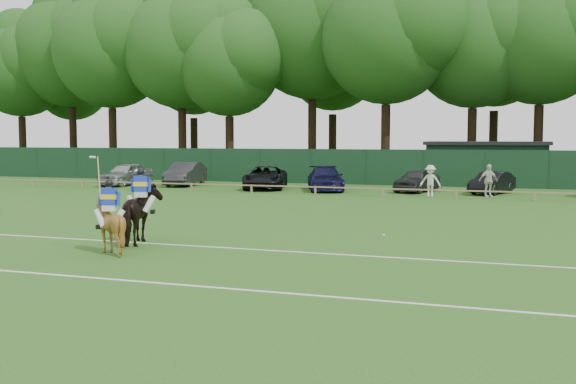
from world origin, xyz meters
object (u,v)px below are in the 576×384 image
at_px(hatch_grey, 417,180).
at_px(spectator_mid, 488,181).
at_px(sedan_grey, 185,174).
at_px(spectator_left, 430,181).
at_px(polo_ball, 384,235).
at_px(suv_black, 265,177).
at_px(utility_shed, 487,163).
at_px(estate_black, 492,183).
at_px(horse_chestnut, 110,227).
at_px(horse_dark, 141,214).
at_px(sedan_navy, 325,179).
at_px(sedan_silver, 126,174).

bearing_deg(hatch_grey, spectator_mid, -14.54).
bearing_deg(sedan_grey, spectator_mid, -16.98).
distance_m(spectator_left, polo_ball, 16.16).
height_order(hatch_grey, spectator_mid, spectator_mid).
xyz_separation_m(suv_black, spectator_left, (10.77, -2.16, 0.14)).
bearing_deg(sedan_grey, polo_ball, -57.35).
height_order(spectator_mid, polo_ball, spectator_mid).
xyz_separation_m(spectator_left, utility_shed, (2.55, 10.98, 0.65)).
height_order(suv_black, spectator_left, spectator_left).
relative_size(estate_black, spectator_left, 2.25).
bearing_deg(horse_chestnut, horse_dark, -103.38).
xyz_separation_m(horse_chestnut, sedan_navy, (-0.47, 24.18, -0.03)).
relative_size(horse_chestnut, utility_shed, 0.18).
bearing_deg(suv_black, hatch_grey, -8.95).
distance_m(sedan_navy, polo_ball, 19.75).
distance_m(sedan_silver, hatch_grey, 19.88).
xyz_separation_m(sedan_grey, spectator_left, (17.12, -3.24, 0.08)).
height_order(estate_black, spectator_mid, spectator_mid).
bearing_deg(sedan_navy, sedan_silver, 161.24).
bearing_deg(horse_chestnut, spectator_mid, -127.97).
bearing_deg(horse_chestnut, polo_ball, -154.72).
bearing_deg(hatch_grey, utility_shed, 79.65).
relative_size(sedan_navy, spectator_left, 2.90).
relative_size(sedan_grey, utility_shed, 0.58).
height_order(hatch_grey, estate_black, hatch_grey).
xyz_separation_m(horse_dark, sedan_silver, (-14.66, 22.09, -0.14)).
distance_m(estate_black, polo_ball, 19.28).
bearing_deg(estate_black, spectator_mid, -72.58).
distance_m(estate_black, spectator_left, 4.37).
bearing_deg(horse_chestnut, hatch_grey, -116.96).
xyz_separation_m(sedan_navy, hatch_grey, (5.60, 0.80, -0.03)).
distance_m(sedan_grey, suv_black, 6.44).
xyz_separation_m(horse_chestnut, polo_ball, (6.79, 5.83, -0.73)).
relative_size(sedan_silver, spectator_left, 2.60).
bearing_deg(hatch_grey, polo_ball, -70.30).
bearing_deg(suv_black, sedan_grey, 156.29).
distance_m(hatch_grey, polo_ball, 19.23).
bearing_deg(horse_dark, spectator_left, -126.91).
height_order(suv_black, utility_shed, utility_shed).
distance_m(horse_dark, suv_black, 22.74).
distance_m(hatch_grey, estate_black, 4.39).
height_order(horse_chestnut, estate_black, horse_chestnut).
relative_size(sedan_navy, utility_shed, 0.61).
distance_m(sedan_silver, sedan_navy, 14.26).
bearing_deg(spectator_left, hatch_grey, 107.03).
height_order(horse_dark, polo_ball, horse_dark).
distance_m(horse_chestnut, sedan_grey, 27.41).
relative_size(horse_dark, estate_black, 0.55).
bearing_deg(horse_dark, sedan_grey, -84.68).
height_order(hatch_grey, polo_ball, hatch_grey).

